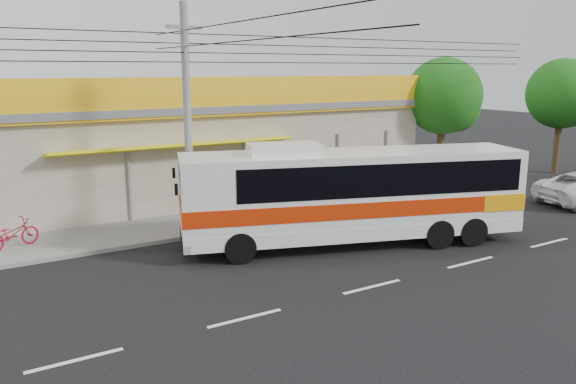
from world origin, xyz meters
name	(u,v)px	position (x,y,z in m)	size (l,w,h in m)	color
ground	(322,261)	(0.00, 0.00, 0.00)	(120.00, 120.00, 0.00)	black
sidewalk	(240,217)	(0.00, 6.00, 0.07)	(30.00, 3.20, 0.15)	slate
lane_markings	(372,287)	(0.00, -2.50, 0.00)	(50.00, 0.12, 0.01)	silver
storefront_building	(189,147)	(-0.01, 11.54, 2.30)	(22.60, 9.20, 5.70)	gray
coach_bus	(358,190)	(2.09, 0.91, 1.94)	(11.94, 5.99, 3.62)	silver
motorbike_red	(12,234)	(-8.39, 6.03, 0.64)	(0.65, 1.86, 0.98)	maroon
utility_pole	(185,46)	(-2.77, 4.20, 6.75)	(34.00, 14.00, 8.19)	slate
tree_near	(446,99)	(12.66, 7.23, 4.49)	(4.00, 4.00, 6.63)	black
tree_far	(564,96)	(20.65, 5.81, 4.48)	(3.99, 3.99, 6.62)	black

